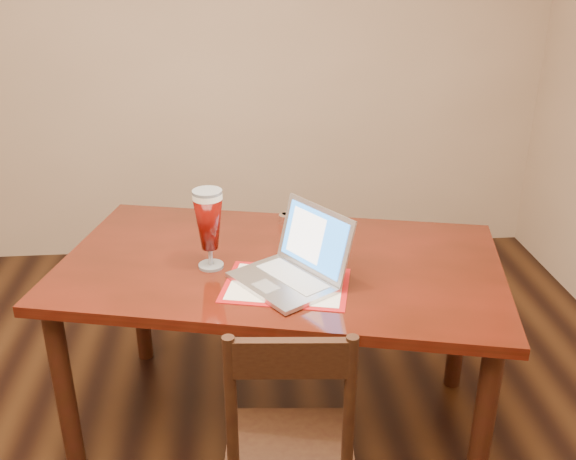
{
  "coord_description": "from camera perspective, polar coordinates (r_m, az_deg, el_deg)",
  "views": [
    {
      "loc": [
        0.25,
        -1.55,
        1.94
      ],
      "look_at": [
        0.44,
        0.68,
        0.94
      ],
      "focal_mm": 40.0,
      "sensor_mm": 36.0,
      "label": 1
    }
  ],
  "objects": [
    {
      "name": "dining_table",
      "position": [
        2.55,
        -0.82,
        -4.53
      ],
      "size": [
        1.89,
        1.33,
        1.11
      ],
      "rotation": [
        0.0,
        0.0,
        -0.24
      ],
      "color": "#4A1209",
      "rests_on": "ground"
    },
    {
      "name": "room_shell",
      "position": [
        1.58,
        -14.66,
        16.97
      ],
      "size": [
        4.51,
        5.01,
        2.71
      ],
      "color": "tan",
      "rests_on": "ground"
    },
    {
      "name": "dining_chair",
      "position": [
        2.16,
        0.16,
        -19.18
      ],
      "size": [
        0.44,
        0.43,
        0.97
      ],
      "rotation": [
        0.0,
        0.0,
        -0.08
      ],
      "color": "black",
      "rests_on": "ground"
    }
  ]
}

